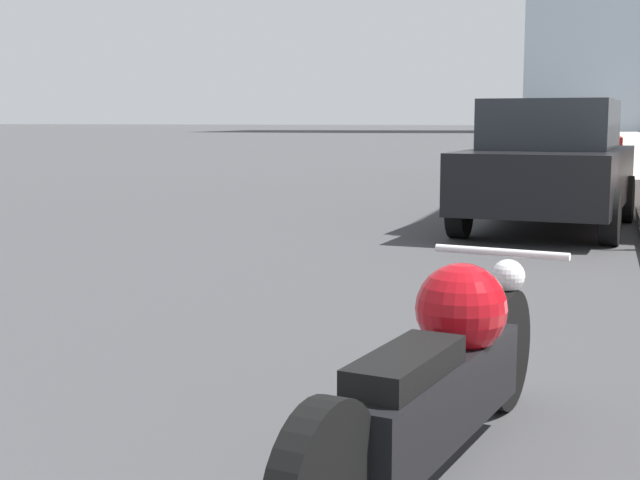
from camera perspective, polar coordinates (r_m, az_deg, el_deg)
motorcycle at (r=3.50m, az=7.79°, el=-8.56°), size 0.71×2.40×0.79m
parked_car_black at (r=11.35m, az=14.48°, el=4.66°), size 2.11×3.95×1.60m
parked_car_red at (r=21.83m, az=16.21°, el=6.07°), size 2.00×3.88×1.70m
parked_car_blue at (r=34.30m, az=16.34°, el=6.49°), size 2.13×4.58×1.57m
parked_car_white at (r=45.99m, az=16.79°, el=6.85°), size 2.09×4.49×1.82m
parked_car_yellow at (r=59.01m, az=17.09°, el=6.96°), size 2.10×4.11×1.80m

